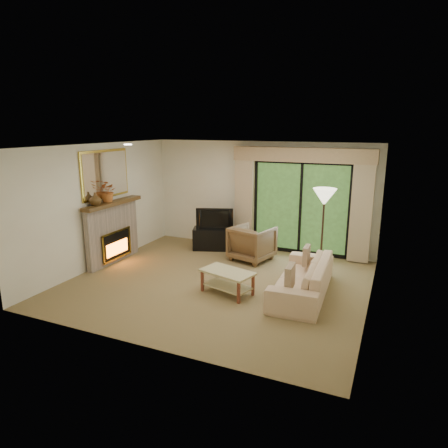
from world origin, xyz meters
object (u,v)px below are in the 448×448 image
at_px(media_console, 215,239).
at_px(sofa, 302,277).
at_px(armchair, 252,243).
at_px(coffee_table, 227,282).

relative_size(media_console, sofa, 0.49).
height_order(armchair, coffee_table, armchair).
bearing_deg(media_console, coffee_table, -80.45).
relative_size(armchair, sofa, 0.40).
height_order(media_console, sofa, sofa).
bearing_deg(coffee_table, armchair, 112.08).
bearing_deg(media_console, armchair, -40.29).
distance_m(media_console, coffee_table, 2.69).
bearing_deg(sofa, armchair, -136.81).
xyz_separation_m(media_console, coffee_table, (1.33, -2.34, -0.05)).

